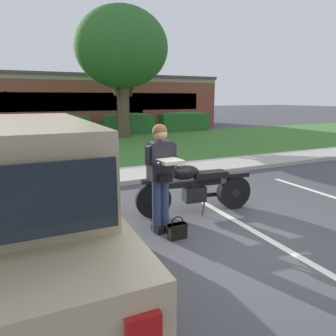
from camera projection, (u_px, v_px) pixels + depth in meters
ground_plane at (227, 238)px, 4.80m from camera, size 140.00×140.00×0.00m
curb_strip at (142, 180)px, 7.94m from camera, size 60.00×0.20×0.12m
concrete_walk at (131, 174)px, 8.69m from camera, size 60.00×1.50×0.08m
grass_lawn at (91, 148)px, 13.28m from camera, size 60.00×8.92×0.06m
stall_stripe_0 at (78, 264)px, 4.06m from camera, size 0.18×4.40×0.01m
stall_stripe_1 at (247, 227)px, 5.20m from camera, size 0.18×4.40×0.01m
motorcycle at (199, 187)px, 5.81m from camera, size 2.24×0.82×1.26m
rider_person at (161, 170)px, 4.83m from camera, size 0.54×0.60×1.70m
handbag at (177, 230)px, 4.76m from camera, size 0.28×0.13×0.36m
parked_suv_adjacent at (5, 204)px, 3.44m from camera, size 2.07×4.87×1.86m
shade_tree at (122, 49)px, 15.72m from camera, size 4.63×4.63×6.49m
hedge_center_left at (62, 126)px, 16.70m from camera, size 2.78×0.90×1.24m
hedge_center_right at (128, 123)px, 18.23m from camera, size 2.97×0.90×1.24m
hedge_right at (184, 121)px, 19.77m from camera, size 3.17×0.90×1.24m
brick_building at (60, 102)px, 23.28m from camera, size 20.56×10.21×3.56m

